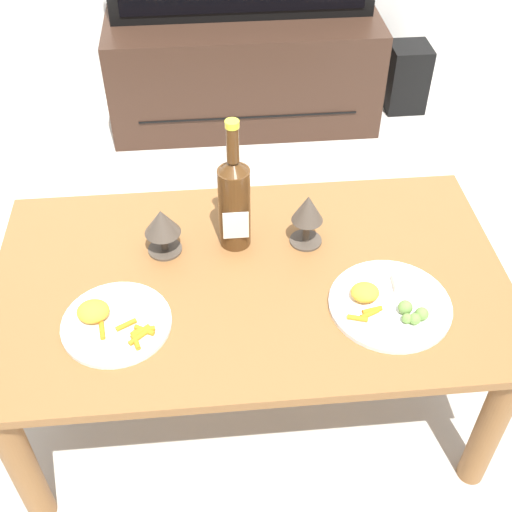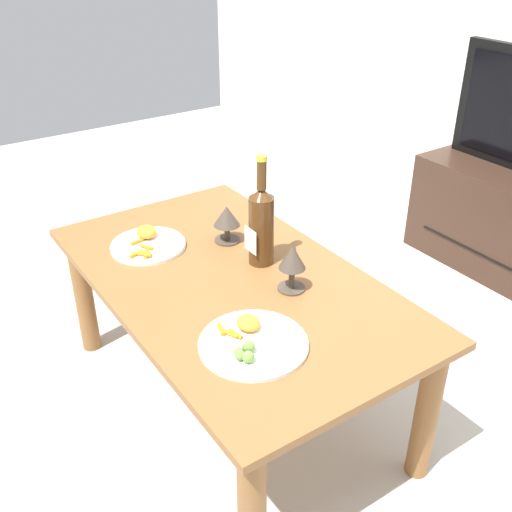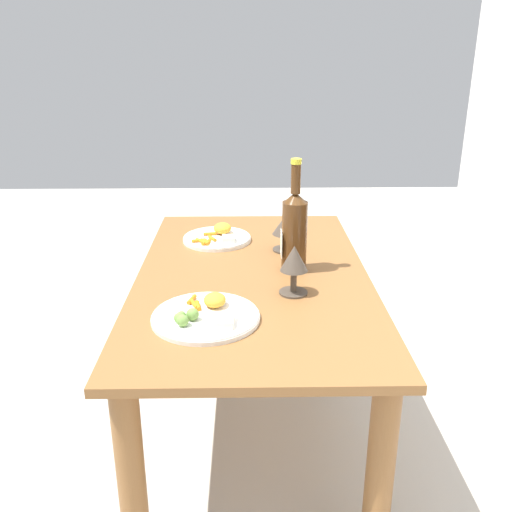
% 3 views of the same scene
% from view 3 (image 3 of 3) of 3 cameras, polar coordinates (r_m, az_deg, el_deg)
% --- Properties ---
extents(ground_plane, '(6.40, 6.40, 0.00)m').
position_cam_3_polar(ground_plane, '(2.04, -0.30, -15.11)').
color(ground_plane, '#B7B2A8').
extents(dining_table, '(1.27, 0.74, 0.51)m').
position_cam_3_polar(dining_table, '(1.83, -0.33, -4.27)').
color(dining_table, brown).
rests_on(dining_table, ground_plane).
extents(wine_bottle, '(0.08, 0.08, 0.36)m').
position_cam_3_polar(wine_bottle, '(1.77, 3.95, 2.82)').
color(wine_bottle, '#4C2D14').
rests_on(wine_bottle, dining_table).
extents(goblet_left, '(0.09, 0.09, 0.13)m').
position_cam_3_polar(goblet_left, '(1.96, 3.02, 2.97)').
color(goblet_left, '#473D33').
rests_on(goblet_left, dining_table).
extents(goblet_right, '(0.08, 0.08, 0.15)m').
position_cam_3_polar(goblet_right, '(1.62, 3.91, -0.59)').
color(goblet_right, '#473D33').
rests_on(goblet_right, dining_table).
extents(dinner_plate_left, '(0.25, 0.25, 0.05)m').
position_cam_3_polar(dinner_plate_left, '(2.09, -3.92, 1.93)').
color(dinner_plate_left, white).
rests_on(dinner_plate_left, dining_table).
extents(dinner_plate_right, '(0.29, 0.29, 0.05)m').
position_cam_3_polar(dinner_plate_right, '(1.50, -5.14, -6.05)').
color(dinner_plate_right, white).
rests_on(dinner_plate_right, dining_table).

